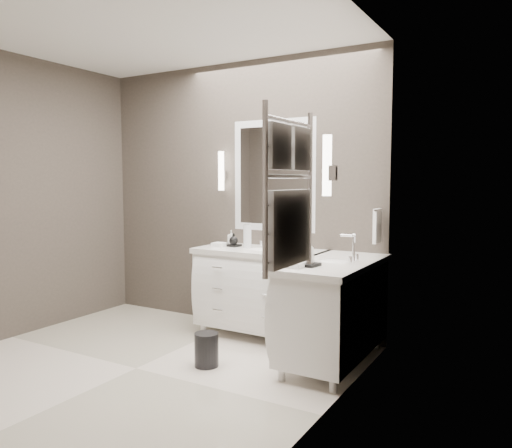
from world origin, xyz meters
The scene contains 20 objects.
floor centered at (0.00, 0.00, -0.01)m, with size 3.20×3.00×0.01m, color white.
ceiling centered at (0.00, 0.00, 2.71)m, with size 3.20×3.00×0.01m, color white.
wall_back centered at (0.00, 1.50, 1.35)m, with size 3.20×0.01×2.70m, color #413A34.
wall_left centered at (-1.60, 0.00, 1.35)m, with size 0.01×3.00×2.70m, color #413A34.
wall_right centered at (1.60, 0.00, 1.35)m, with size 0.01×3.00×2.70m, color #413A34.
vanity_back centered at (0.45, 1.23, 0.49)m, with size 1.24×0.59×0.97m.
vanity_right centered at (1.33, 0.90, 0.49)m, with size 0.59×1.24×0.97m.
mirror_back centered at (0.45, 1.49, 1.55)m, with size 0.90×0.02×1.10m.
mirror_right centered at (1.59, 0.80, 1.55)m, with size 0.02×0.90×1.10m.
sconce_back centered at (-0.13, 1.43, 1.59)m, with size 0.06×0.06×0.40m.
sconce_right centered at (1.53, 0.22, 1.59)m, with size 0.06×0.06×0.40m.
towel_bar_corner centered at (1.54, 1.36, 1.12)m, with size 0.03×0.22×0.30m.
towel_ladder centered at (1.55, -0.40, 1.39)m, with size 0.06×0.58×0.90m.
waste_bin centered at (0.46, 0.32, 0.14)m, with size 0.20×0.20×0.27m, color black.
amenity_tray_back centered at (0.12, 1.26, 0.86)m, with size 0.15×0.11×0.02m, color black.
amenity_tray_right centered at (1.25, 0.58, 0.86)m, with size 0.11×0.15×0.02m, color black.
water_bottle centered at (0.30, 1.24, 0.96)m, with size 0.08×0.08×0.22m, color silver.
soap_bottle_a centered at (0.09, 1.28, 0.94)m, with size 0.06×0.06×0.13m, color white.
soap_bottle_b centered at (0.15, 1.23, 0.93)m, with size 0.09×0.09×0.11m, color black.
soap_bottle_c centered at (1.25, 0.58, 0.96)m, with size 0.06×0.07×0.17m, color white.
Camera 1 is at (2.77, -2.88, 1.50)m, focal length 35.00 mm.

